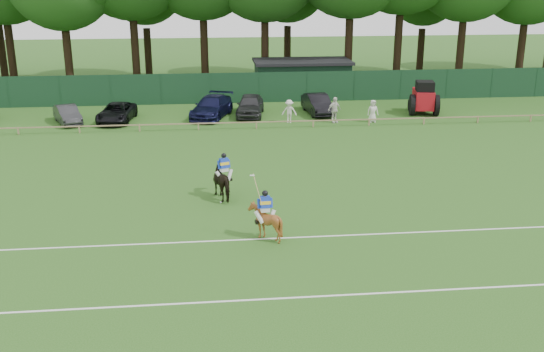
{
  "coord_description": "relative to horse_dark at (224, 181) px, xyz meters",
  "views": [
    {
      "loc": [
        -2.46,
        -24.91,
        10.56
      ],
      "look_at": [
        0.5,
        3.0,
        1.4
      ],
      "focal_mm": 42.0,
      "sensor_mm": 36.0,
      "label": 1
    }
  ],
  "objects": [
    {
      "name": "suv_black",
      "position": [
        -7.21,
        17.02,
        -0.19
      ],
      "size": [
        2.73,
        4.99,
        1.33
      ],
      "primitive_type": "imported",
      "rotation": [
        0.0,
        0.0,
        -0.11
      ],
      "color": "black",
      "rests_on": "ground"
    },
    {
      "name": "spectator_mid",
      "position": [
        8.4,
        15.02,
        0.08
      ],
      "size": [
        1.18,
        0.9,
        1.87
      ],
      "primitive_type": "imported",
      "rotation": [
        0.0,
        0.0,
        0.47
      ],
      "color": "silver",
      "rests_on": "ground"
    },
    {
      "name": "horse_dark",
      "position": [
        0.0,
        0.0,
        0.0
      ],
      "size": [
        1.56,
        2.21,
        1.7
      ],
      "primitive_type": "imported",
      "rotation": [
        0.0,
        0.0,
        3.5
      ],
      "color": "black",
      "rests_on": "ground"
    },
    {
      "name": "ground",
      "position": [
        1.68,
        -4.12,
        -0.85
      ],
      "size": [
        160.0,
        160.0,
        0.0
      ],
      "primitive_type": "plane",
      "color": "#1E4C14",
      "rests_on": "ground"
    },
    {
      "name": "estate_black",
      "position": [
        7.73,
        18.12,
        -0.11
      ],
      "size": [
        2.0,
        4.65,
        1.49
      ],
      "primitive_type": "imported",
      "rotation": [
        0.0,
        0.0,
        0.1
      ],
      "color": "black",
      "rests_on": "ground"
    },
    {
      "name": "horse_chestnut",
      "position": [
        1.48,
        -5.06,
        -0.1
      ],
      "size": [
        1.34,
        1.48,
        1.5
      ],
      "primitive_type": "imported",
      "rotation": [
        0.0,
        0.0,
        3.24
      ],
      "color": "brown",
      "rests_on": "ground"
    },
    {
      "name": "polo_ball",
      "position": [
        -0.21,
        -0.74,
        -0.81
      ],
      "size": [
        0.09,
        0.09,
        0.09
      ],
      "primitive_type": "sphere",
      "color": "silver",
      "rests_on": "ground"
    },
    {
      "name": "tractor",
      "position": [
        15.72,
        17.21,
        0.35
      ],
      "size": [
        2.56,
        3.36,
        2.55
      ],
      "rotation": [
        0.0,
        0.0,
        -0.19
      ],
      "color": "#AE101A",
      "rests_on": "ground"
    },
    {
      "name": "tree_row",
      "position": [
        3.68,
        30.88,
        -0.85
      ],
      "size": [
        96.0,
        12.0,
        21.0
      ],
      "primitive_type": null,
      "color": "#26561C",
      "rests_on": "ground"
    },
    {
      "name": "pitch_rail",
      "position": [
        1.68,
        13.88,
        -0.41
      ],
      "size": [
        62.1,
        0.1,
        0.5
      ],
      "color": "#997F5B",
      "rests_on": "ground"
    },
    {
      "name": "sedan_grey",
      "position": [
        -10.64,
        16.85,
        -0.21
      ],
      "size": [
        2.76,
        4.12,
        1.28
      ],
      "primitive_type": "imported",
      "rotation": [
        0.0,
        0.0,
        0.4
      ],
      "color": "#2E2E31",
      "rests_on": "ground"
    },
    {
      "name": "pitch_lines",
      "position": [
        1.68,
        -7.62,
        -0.84
      ],
      "size": [
        60.0,
        5.1,
        0.01
      ],
      "color": "silver",
      "rests_on": "ground"
    },
    {
      "name": "spectator_right",
      "position": [
        11.2,
        14.91,
        -0.04
      ],
      "size": [
        0.8,
        0.53,
        1.62
      ],
      "primitive_type": "imported",
      "rotation": [
        0.0,
        0.0,
        0.02
      ],
      "color": "silver",
      "rests_on": "ground"
    },
    {
      "name": "rider_chestnut",
      "position": [
        1.48,
        -5.08,
        0.6
      ],
      "size": [
        0.94,
        0.55,
        2.05
      ],
      "rotation": [
        0.0,
        0.0,
        3.24
      ],
      "color": "silver",
      "rests_on": "ground"
    },
    {
      "name": "hatch_grey",
      "position": [
        2.56,
        18.0,
        -0.05
      ],
      "size": [
        2.58,
        4.94,
        1.6
      ],
      "primitive_type": "imported",
      "rotation": [
        0.0,
        0.0,
        -0.15
      ],
      "color": "#2C2C2F",
      "rests_on": "ground"
    },
    {
      "name": "spectator_left",
      "position": [
        5.18,
        15.39,
        -0.02
      ],
      "size": [
        1.18,
        0.82,
        1.66
      ],
      "primitive_type": "imported",
      "rotation": [
        0.0,
        0.0,
        -0.2
      ],
      "color": "silver",
      "rests_on": "ground"
    },
    {
      "name": "sedan_navy",
      "position": [
        -0.33,
        17.73,
        -0.07
      ],
      "size": [
        3.77,
        5.79,
        1.56
      ],
      "primitive_type": "imported",
      "rotation": [
        0.0,
        0.0,
        -0.32
      ],
      "color": "#101233",
      "rests_on": "ground"
    },
    {
      "name": "rider_dark",
      "position": [
        0.0,
        -0.01,
        0.76
      ],
      "size": [
        0.91,
        0.54,
        1.41
      ],
      "rotation": [
        0.0,
        0.0,
        3.5
      ],
      "color": "silver",
      "rests_on": "ground"
    },
    {
      "name": "utility_shed",
      "position": [
        7.68,
        25.88,
        0.69
      ],
      "size": [
        8.4,
        4.4,
        3.04
      ],
      "color": "#14331E",
      "rests_on": "ground"
    },
    {
      "name": "perimeter_fence",
      "position": [
        1.68,
        22.88,
        0.4
      ],
      "size": [
        92.08,
        0.08,
        2.5
      ],
      "color": "#14351E",
      "rests_on": "ground"
    }
  ]
}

